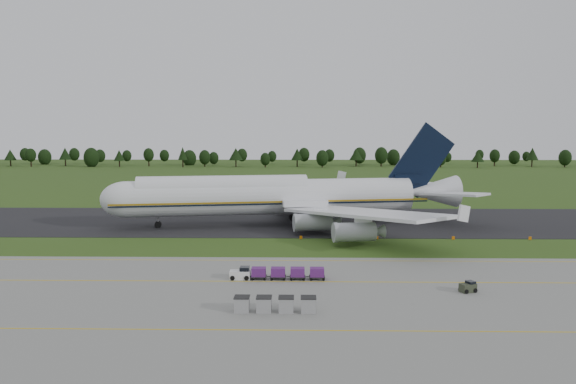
{
  "coord_description": "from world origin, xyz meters",
  "views": [
    {
      "loc": [
        1.46,
        -93.27,
        19.45
      ],
      "look_at": [
        -0.33,
        2.0,
        9.21
      ],
      "focal_mm": 35.0,
      "sensor_mm": 36.0,
      "label": 1
    }
  ],
  "objects_px": {
    "uld_row": "(275,304)",
    "edge_markers": "(415,238)",
    "aircraft": "(279,196)",
    "utility_cart": "(468,288)",
    "baggage_train": "(276,273)"
  },
  "relations": [
    {
      "from": "aircraft",
      "to": "baggage_train",
      "type": "xyz_separation_m",
      "value": [
        1.14,
        -44.08,
        -5.26
      ]
    },
    {
      "from": "utility_cart",
      "to": "edge_markers",
      "type": "relative_size",
      "value": 0.05
    },
    {
      "from": "uld_row",
      "to": "edge_markers",
      "type": "xyz_separation_m",
      "value": [
        23.69,
        41.71,
        -0.62
      ]
    },
    {
      "from": "uld_row",
      "to": "edge_markers",
      "type": "relative_size",
      "value": 0.21
    },
    {
      "from": "aircraft",
      "to": "uld_row",
      "type": "bearing_deg",
      "value": -88.4
    },
    {
      "from": "baggage_train",
      "to": "utility_cart",
      "type": "relative_size",
      "value": 5.72
    },
    {
      "from": "aircraft",
      "to": "utility_cart",
      "type": "distance_m",
      "value": 55.72
    },
    {
      "from": "utility_cart",
      "to": "edge_markers",
      "type": "xyz_separation_m",
      "value": [
        0.56,
        33.76,
        -0.3
      ]
    },
    {
      "from": "baggage_train",
      "to": "edge_markers",
      "type": "height_order",
      "value": "baggage_train"
    },
    {
      "from": "utility_cart",
      "to": "uld_row",
      "type": "bearing_deg",
      "value": -161.03
    },
    {
      "from": "edge_markers",
      "to": "baggage_train",
      "type": "bearing_deg",
      "value": -130.55
    },
    {
      "from": "edge_markers",
      "to": "uld_row",
      "type": "bearing_deg",
      "value": -119.59
    },
    {
      "from": "uld_row",
      "to": "aircraft",
      "type": "bearing_deg",
      "value": 91.6
    },
    {
      "from": "uld_row",
      "to": "edge_markers",
      "type": "bearing_deg",
      "value": 60.41
    },
    {
      "from": "baggage_train",
      "to": "utility_cart",
      "type": "distance_m",
      "value": 24.24
    }
  ]
}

